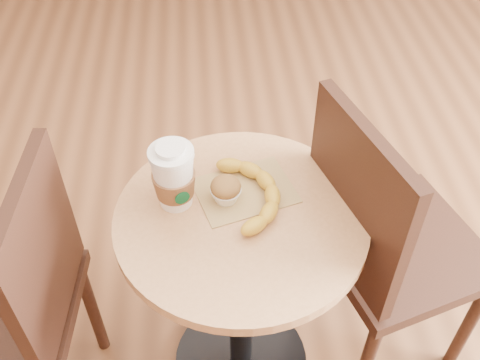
{
  "coord_description": "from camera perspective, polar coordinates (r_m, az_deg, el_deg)",
  "views": [
    {
      "loc": [
        -0.06,
        -0.81,
        1.78
      ],
      "look_at": [
        0.01,
        0.14,
        0.83
      ],
      "focal_mm": 42.0,
      "sensor_mm": 36.0,
      "label": 1
    }
  ],
  "objects": [
    {
      "name": "kraft_bag",
      "position": [
        1.43,
        0.51,
        -1.07
      ],
      "size": [
        0.28,
        0.24,
        0.0
      ],
      "primitive_type": "cube",
      "rotation": [
        0.0,
        0.0,
        0.3
      ],
      "color": "#A1824E",
      "rests_on": "cafe_table"
    },
    {
      "name": "chair_right",
      "position": [
        1.63,
        14.36,
        -6.19
      ],
      "size": [
        0.55,
        0.55,
        0.99
      ],
      "rotation": [
        0.0,
        0.0,
        1.88
      ],
      "color": "black",
      "rests_on": "ground"
    },
    {
      "name": "muffin",
      "position": [
        1.38,
        -1.46,
        -1.0
      ],
      "size": [
        0.08,
        0.08,
        0.07
      ],
      "color": "white",
      "rests_on": "kraft_bag"
    },
    {
      "name": "banana",
      "position": [
        1.39,
        1.27,
        -1.38
      ],
      "size": [
        0.2,
        0.3,
        0.04
      ],
      "primitive_type": null,
      "rotation": [
        0.0,
        0.0,
        0.11
      ],
      "color": "gold",
      "rests_on": "kraft_bag"
    },
    {
      "name": "coffee_cup",
      "position": [
        1.35,
        -6.75,
        0.16
      ],
      "size": [
        0.11,
        0.11,
        0.18
      ],
      "rotation": [
        0.0,
        0.0,
        0.37
      ],
      "color": "white",
      "rests_on": "cafe_table"
    },
    {
      "name": "chair_left",
      "position": [
        1.59,
        -21.9,
        -11.8
      ],
      "size": [
        0.45,
        0.45,
        0.95
      ],
      "rotation": [
        0.0,
        0.0,
        -1.65
      ],
      "color": "black",
      "rests_on": "ground"
    },
    {
      "name": "cafe_table",
      "position": [
        1.57,
        0.12,
        -9.53
      ],
      "size": [
        0.63,
        0.63,
        0.75
      ],
      "color": "black",
      "rests_on": "ground"
    }
  ]
}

